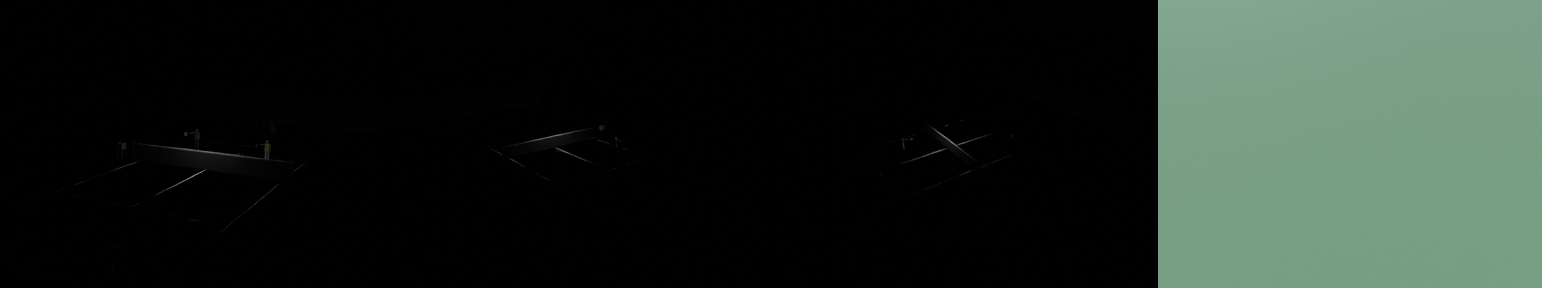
% 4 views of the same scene
% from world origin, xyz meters
% --- Properties ---
extents(ground_plane, '(600.00, 600.00, 0.00)m').
position_xyz_m(ground_plane, '(0.00, 0.00, 0.00)').
color(ground_plane, '#A8542D').
extents(court_line_markings, '(8.25, 23.85, 0.01)m').
position_xyz_m(court_line_markings, '(0.00, 0.00, 0.00)').
color(court_line_markings, white).
rests_on(court_line_markings, ground).
extents(tennis_net, '(9.18, 0.08, 1.06)m').
position_xyz_m(tennis_net, '(0.00, 0.00, 0.50)').
color(tennis_net, '#2D2D2D').
rests_on(tennis_net, ground).
extents(windscreen_fence_near, '(17.28, 0.08, 2.90)m').
position_xyz_m(windscreen_fence_near, '(-0.00, -15.50, 1.31)').
color(windscreen_fence_near, '#236B42').
rests_on(windscreen_fence_near, ground).
extents(player_near_service, '(0.66, 1.00, 1.29)m').
position_xyz_m(player_near_service, '(0.52, 8.82, 0.75)').
color(player_near_service, black).
rests_on(player_near_service, ground).
extents(player_far_baseline, '(0.56, 0.90, 1.10)m').
position_xyz_m(player_far_baseline, '(2.90, -11.09, 0.65)').
color(player_far_baseline, white).
rests_on(player_far_baseline, ground).
extents(player_far_service, '(0.59, 0.94, 1.17)m').
position_xyz_m(player_far_service, '(2.10, 3.27, 0.69)').
color(player_far_service, white).
rests_on(player_far_service, ground).
extents(player_near_baseline, '(0.66, 0.95, 1.22)m').
position_xyz_m(player_near_baseline, '(-2.89, 4.32, 0.71)').
color(player_near_baseline, '#23284C').
rests_on(player_near_baseline, ground).
extents(tennis_ball_service_box, '(0.07, 0.07, 0.07)m').
position_xyz_m(tennis_ball_service_box, '(3.41, 7.26, 0.03)').
color(tennis_ball_service_box, '#CCE033').
rests_on(tennis_ball_service_box, ground).
extents(tennis_ball_near_corner, '(0.07, 0.07, 0.07)m').
position_xyz_m(tennis_ball_near_corner, '(0.35, 4.10, 0.03)').
color(tennis_ball_near_corner, '#CCE033').
rests_on(tennis_ball_near_corner, ground).
extents(tennis_ball_by_net_left, '(0.07, 0.07, 0.07)m').
position_xyz_m(tennis_ball_by_net_left, '(0.82, 3.78, 0.03)').
color(tennis_ball_by_net_left, '#CCE033').
rests_on(tennis_ball_by_net_left, ground).
extents(ball_hopper, '(0.36, 0.36, 0.89)m').
position_xyz_m(ball_hopper, '(-5.29, -0.13, 0.66)').
color(ball_hopper, '#B7B7BC').
rests_on(ball_hopper, ground).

